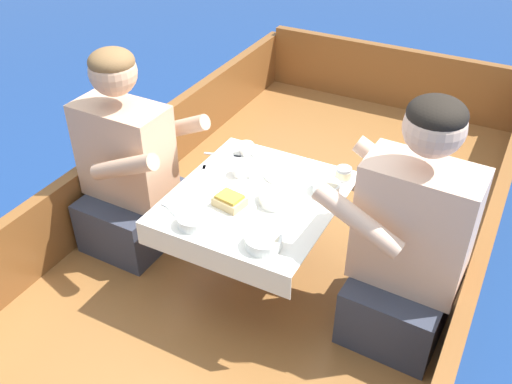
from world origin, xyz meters
TOP-DOWN VIEW (x-y plane):
  - ground_plane at (0.00, 0.00)m, footprint 60.00×60.00m
  - boat_deck at (0.00, 0.00)m, footprint 1.80×3.67m
  - gunwale_port at (-0.87, 0.00)m, footprint 0.06×3.67m
  - gunwale_starboard at (0.87, 0.00)m, footprint 0.06×3.67m
  - bow_coaming at (0.00, 1.81)m, footprint 1.68×0.06m
  - cockpit_table at (0.00, -0.12)m, footprint 0.65×0.73m
  - person_port at (-0.62, -0.15)m, footprint 0.53×0.45m
  - person_starboard at (0.62, -0.11)m, footprint 0.54×0.46m
  - plate_sandwich at (-0.05, -0.24)m, footprint 0.21×0.21m
  - plate_bread at (0.04, 0.08)m, footprint 0.20×0.20m
  - sandwich at (-0.05, -0.24)m, footprint 0.13×0.11m
  - bowl_port_near at (0.17, -0.38)m, footprint 0.14×0.14m
  - bowl_starboard_near at (0.24, 0.04)m, footprint 0.11×0.11m
  - bowl_center_far at (-0.12, -0.39)m, footprint 0.12×0.12m
  - bowl_port_far at (0.09, -0.12)m, footprint 0.14×0.14m
  - coffee_cup_port at (-0.19, 0.15)m, footprint 0.09×0.06m
  - coffee_cup_starboard at (-0.13, -0.01)m, footprint 0.10×0.07m
  - tin_can at (0.27, 0.16)m, footprint 0.07×0.07m
  - utensil_spoon_starboard at (-0.25, -0.36)m, footprint 0.16×0.09m
  - utensil_fork_starboard at (-0.26, 0.09)m, footprint 0.17×0.06m
  - utensil_fork_port at (-0.28, -0.09)m, footprint 0.08×0.17m
  - utensil_knife_starboard at (-0.22, -0.29)m, footprint 0.03×0.17m
  - utensil_knife_port at (0.19, -0.21)m, footprint 0.12×0.14m

SIDE VIEW (x-z plane):
  - ground_plane at x=0.00m, z-range 0.00..0.00m
  - boat_deck at x=0.00m, z-range 0.00..0.28m
  - gunwale_port at x=-0.87m, z-range 0.28..0.63m
  - gunwale_starboard at x=0.87m, z-range 0.28..0.63m
  - bow_coaming at x=0.00m, z-range 0.28..0.69m
  - person_port at x=-0.62m, z-range 0.18..1.13m
  - cockpit_table at x=0.00m, z-range 0.45..0.88m
  - person_starboard at x=0.62m, z-range 0.19..1.19m
  - utensil_fork_starboard at x=-0.26m, z-range 0.72..0.72m
  - utensil_fork_port at x=-0.28m, z-range 0.72..0.72m
  - utensil_knife_starboard at x=-0.22m, z-range 0.72..0.72m
  - utensil_knife_port at x=0.19m, z-range 0.72..0.72m
  - utensil_spoon_starboard at x=-0.25m, z-range 0.71..0.72m
  - plate_sandwich at x=-0.05m, z-range 0.72..0.73m
  - plate_bread at x=0.04m, z-range 0.72..0.73m
  - bowl_starboard_near at x=0.24m, z-range 0.72..0.76m
  - bowl_center_far at x=-0.12m, z-range 0.72..0.76m
  - bowl_port_near at x=0.17m, z-range 0.72..0.76m
  - bowl_port_far at x=0.09m, z-range 0.72..0.76m
  - coffee_cup_starboard at x=-0.13m, z-range 0.72..0.77m
  - tin_can at x=0.27m, z-range 0.72..0.77m
  - coffee_cup_port at x=-0.19m, z-range 0.72..0.77m
  - sandwich at x=-0.05m, z-range 0.72..0.77m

